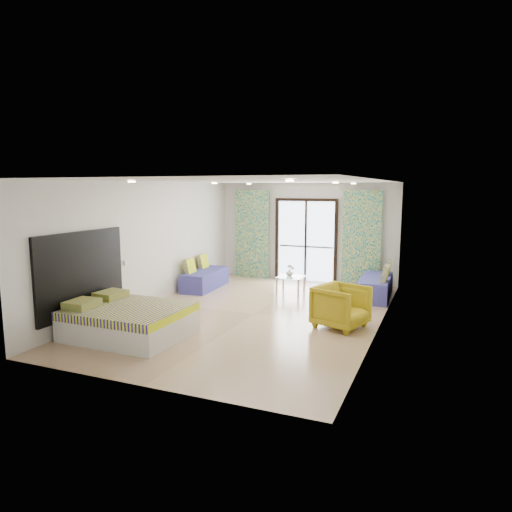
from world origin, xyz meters
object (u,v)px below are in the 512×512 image
at_px(daybed_left, 204,278).
at_px(armchair, 341,304).
at_px(daybed_right, 376,286).
at_px(coffee_table, 291,278).
at_px(bed, 128,321).

height_order(daybed_left, armchair, armchair).
relative_size(daybed_left, daybed_right, 0.97).
relative_size(coffee_table, armchair, 0.83).
height_order(daybed_left, daybed_right, daybed_right).
relative_size(bed, daybed_left, 1.13).
height_order(bed, armchair, armchair).
bearing_deg(armchair, bed, 138.78).
relative_size(daybed_right, coffee_table, 2.45).
bearing_deg(bed, daybed_left, 99.33).
distance_m(daybed_left, armchair, 4.42).
bearing_deg(daybed_right, coffee_table, -172.67).
height_order(coffee_table, armchair, armchair).
xyz_separation_m(bed, coffee_table, (1.59, 4.21, 0.09)).
bearing_deg(coffee_table, daybed_left, -171.71).
relative_size(daybed_left, coffee_table, 2.37).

